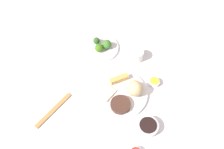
# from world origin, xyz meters

# --- Properties ---
(tabletop) EXTENTS (2.20, 2.20, 0.02)m
(tabletop) POSITION_xyz_m (0.00, 0.00, 0.01)
(tabletop) COLOR white
(tabletop) RESTS_ON ground
(main_plate) EXTENTS (0.26, 0.26, 0.02)m
(main_plate) POSITION_xyz_m (0.04, -0.01, 0.03)
(main_plate) COLOR white
(main_plate) RESTS_ON tabletop
(rice_scoop) EXTENTS (0.08, 0.08, 0.08)m
(rice_scoop) POSITION_xyz_m (0.10, 0.01, 0.07)
(rice_scoop) COLOR #D3B381
(rice_scoop) RESTS_ON main_plate
(spring_roll) EXTENTS (0.09, 0.07, 0.03)m
(spring_roll) POSITION_xyz_m (0.02, 0.06, 0.05)
(spring_roll) COLOR tan
(spring_roll) RESTS_ON main_plate
(crab_rangoon_wonton) EXTENTS (0.10, 0.10, 0.01)m
(crab_rangoon_wonton) POSITION_xyz_m (-0.03, -0.02, 0.04)
(crab_rangoon_wonton) COLOR beige
(crab_rangoon_wonton) RESTS_ON main_plate
(stir_fry_heap) EXTENTS (0.09, 0.09, 0.02)m
(stir_fry_heap) POSITION_xyz_m (0.05, -0.07, 0.05)
(stir_fry_heap) COLOR #452920
(stir_fry_heap) RESTS_ON main_plate
(broccoli_plate) EXTENTS (0.19, 0.19, 0.01)m
(broccoli_plate) POSITION_xyz_m (-0.11, 0.26, 0.03)
(broccoli_plate) COLOR white
(broccoli_plate) RESTS_ON tabletop
(broccoli_floret_0) EXTENTS (0.04, 0.04, 0.04)m
(broccoli_floret_0) POSITION_xyz_m (-0.14, 0.28, 0.05)
(broccoli_floret_0) COLOR #2E5724
(broccoli_floret_0) RESTS_ON broccoli_plate
(broccoli_floret_1) EXTENTS (0.04, 0.04, 0.04)m
(broccoli_floret_1) POSITION_xyz_m (-0.11, 0.23, 0.06)
(broccoli_floret_1) COLOR #3C6E19
(broccoli_floret_1) RESTS_ON broccoli_plate
(broccoli_floret_2) EXTENTS (0.05, 0.05, 0.05)m
(broccoli_floret_2) POSITION_xyz_m (-0.08, 0.26, 0.06)
(broccoli_floret_2) COLOR #3B7129
(broccoli_floret_2) RESTS_ON broccoli_plate
(soy_sauce_bowl) EXTENTS (0.09, 0.09, 0.04)m
(soy_sauce_bowl) POSITION_xyz_m (0.18, -0.15, 0.04)
(soy_sauce_bowl) COLOR white
(soy_sauce_bowl) RESTS_ON tabletop
(soy_sauce_bowl_liquid) EXTENTS (0.08, 0.08, 0.00)m
(soy_sauce_bowl_liquid) POSITION_xyz_m (0.18, -0.15, 0.06)
(soy_sauce_bowl_liquid) COLOR black
(soy_sauce_bowl_liquid) RESTS_ON soy_sauce_bowl
(sauce_ramekin_hot_mustard) EXTENTS (0.05, 0.05, 0.02)m
(sauce_ramekin_hot_mustard) POSITION_xyz_m (0.19, 0.08, 0.03)
(sauce_ramekin_hot_mustard) COLOR white
(sauce_ramekin_hot_mustard) RESTS_ON tabletop
(sauce_ramekin_hot_mustard_liquid) EXTENTS (0.04, 0.04, 0.00)m
(sauce_ramekin_hot_mustard_liquid) POSITION_xyz_m (0.19, 0.08, 0.05)
(sauce_ramekin_hot_mustard_liquid) COLOR gold
(sauce_ramekin_hot_mustard_liquid) RESTS_ON sauce_ramekin_hot_mustard
(teacup) EXTENTS (0.07, 0.07, 0.06)m
(teacup) POSITION_xyz_m (0.09, 0.23, 0.05)
(teacup) COLOR white
(teacup) RESTS_ON tabletop
(chopsticks_pair) EXTENTS (0.12, 0.20, 0.01)m
(chopsticks_pair) POSITION_xyz_m (-0.25, -0.14, 0.02)
(chopsticks_pair) COLOR #AF7D45
(chopsticks_pair) RESTS_ON tabletop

